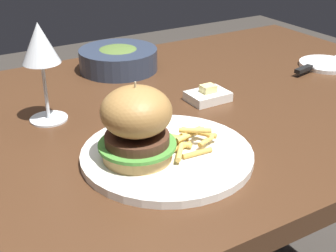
{
  "coord_description": "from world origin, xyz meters",
  "views": [
    {
      "loc": [
        -0.41,
        -0.78,
        1.14
      ],
      "look_at": [
        -0.03,
        -0.15,
        0.78
      ],
      "focal_mm": 50.0,
      "sensor_mm": 36.0,
      "label": 1
    }
  ],
  "objects_px": {
    "table_knife": "(316,65)",
    "soup_bowl": "(118,59)",
    "butter_dish": "(208,96)",
    "burger_sandwich": "(137,124)",
    "bread_plate": "(326,64)",
    "wine_glass": "(40,48)",
    "main_plate": "(167,155)"
  },
  "relations": [
    {
      "from": "main_plate",
      "to": "wine_glass",
      "type": "relative_size",
      "value": 1.49
    },
    {
      "from": "table_knife",
      "to": "soup_bowl",
      "type": "bearing_deg",
      "value": 148.59
    },
    {
      "from": "burger_sandwich",
      "to": "table_knife",
      "type": "height_order",
      "value": "burger_sandwich"
    },
    {
      "from": "main_plate",
      "to": "burger_sandwich",
      "type": "xyz_separation_m",
      "value": [
        -0.05,
        0.01,
        0.07
      ]
    },
    {
      "from": "bread_plate",
      "to": "table_knife",
      "type": "relative_size",
      "value": 0.67
    },
    {
      "from": "butter_dish",
      "to": "soup_bowl",
      "type": "distance_m",
      "value": 0.3
    },
    {
      "from": "main_plate",
      "to": "burger_sandwich",
      "type": "bearing_deg",
      "value": 173.62
    },
    {
      "from": "main_plate",
      "to": "bread_plate",
      "type": "distance_m",
      "value": 0.64
    },
    {
      "from": "main_plate",
      "to": "butter_dish",
      "type": "relative_size",
      "value": 3.31
    },
    {
      "from": "bread_plate",
      "to": "butter_dish",
      "type": "height_order",
      "value": "butter_dish"
    },
    {
      "from": "wine_glass",
      "to": "table_knife",
      "type": "distance_m",
      "value": 0.7
    },
    {
      "from": "wine_glass",
      "to": "bread_plate",
      "type": "xyz_separation_m",
      "value": [
        0.73,
        -0.05,
        -0.14
      ]
    },
    {
      "from": "wine_glass",
      "to": "table_knife",
      "type": "xyz_separation_m",
      "value": [
        0.68,
        -0.06,
        -0.14
      ]
    },
    {
      "from": "wine_glass",
      "to": "bread_plate",
      "type": "bearing_deg",
      "value": -4.2
    },
    {
      "from": "table_knife",
      "to": "soup_bowl",
      "type": "xyz_separation_m",
      "value": [
        -0.43,
        0.26,
        0.02
      ]
    },
    {
      "from": "main_plate",
      "to": "wine_glass",
      "type": "bearing_deg",
      "value": 116.21
    },
    {
      "from": "burger_sandwich",
      "to": "wine_glass",
      "type": "distance_m",
      "value": 0.27
    },
    {
      "from": "burger_sandwich",
      "to": "soup_bowl",
      "type": "bearing_deg",
      "value": 68.29
    },
    {
      "from": "wine_glass",
      "to": "table_knife",
      "type": "height_order",
      "value": "wine_glass"
    },
    {
      "from": "butter_dish",
      "to": "burger_sandwich",
      "type": "bearing_deg",
      "value": -147.54
    },
    {
      "from": "burger_sandwich",
      "to": "bread_plate",
      "type": "distance_m",
      "value": 0.69
    },
    {
      "from": "bread_plate",
      "to": "table_knife",
      "type": "xyz_separation_m",
      "value": [
        -0.05,
        -0.01,
        0.01
      ]
    },
    {
      "from": "main_plate",
      "to": "butter_dish",
      "type": "height_order",
      "value": "butter_dish"
    },
    {
      "from": "burger_sandwich",
      "to": "bread_plate",
      "type": "height_order",
      "value": "burger_sandwich"
    },
    {
      "from": "burger_sandwich",
      "to": "soup_bowl",
      "type": "xyz_separation_m",
      "value": [
        0.18,
        0.45,
        -0.05
      ]
    },
    {
      "from": "wine_glass",
      "to": "butter_dish",
      "type": "height_order",
      "value": "wine_glass"
    },
    {
      "from": "wine_glass",
      "to": "soup_bowl",
      "type": "height_order",
      "value": "wine_glass"
    },
    {
      "from": "table_knife",
      "to": "butter_dish",
      "type": "xyz_separation_m",
      "value": [
        -0.35,
        -0.02,
        -0.0
      ]
    },
    {
      "from": "burger_sandwich",
      "to": "bread_plate",
      "type": "bearing_deg",
      "value": 16.38
    },
    {
      "from": "wine_glass",
      "to": "butter_dish",
      "type": "bearing_deg",
      "value": -14.15
    },
    {
      "from": "main_plate",
      "to": "burger_sandwich",
      "type": "height_order",
      "value": "burger_sandwich"
    },
    {
      "from": "burger_sandwich",
      "to": "butter_dish",
      "type": "height_order",
      "value": "burger_sandwich"
    }
  ]
}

